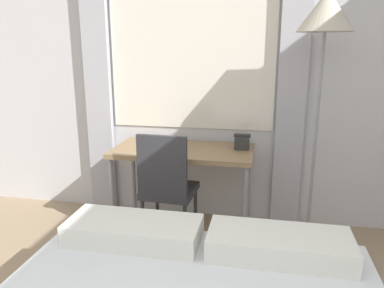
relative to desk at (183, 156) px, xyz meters
name	(u,v)px	position (x,y,z in m)	size (l,w,h in m)	color
wall_back_with_window	(220,72)	(0.26, 0.37, 0.67)	(4.89, 0.13, 2.70)	silver
desk	(183,156)	(0.00, 0.00, 0.00)	(1.16, 0.59, 0.74)	#937551
desk_chair	(167,184)	(-0.06, -0.31, -0.14)	(0.42, 0.42, 0.95)	#333338
standing_lamp	(325,24)	(1.05, -0.05, 1.05)	(0.40, 0.40, 1.96)	#4C4C51
telephone	(242,142)	(0.48, 0.10, 0.12)	(0.14, 0.15, 0.12)	#2D2D2D
book	(169,148)	(-0.11, -0.05, 0.08)	(0.30, 0.25, 0.02)	#33664C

